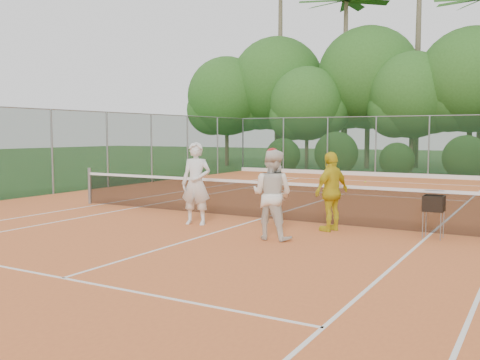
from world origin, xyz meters
name	(u,v)px	position (x,y,z in m)	size (l,w,h in m)	color
ground	(261,220)	(0.00, 0.00, 0.00)	(120.00, 120.00, 0.00)	#214518
clay_court	(261,219)	(0.00, 0.00, 0.01)	(18.00, 36.00, 0.02)	#D56931
tennis_net	(261,199)	(0.00, 0.00, 0.53)	(11.97, 0.10, 1.10)	gray
player_white	(196,184)	(-0.95, -1.49, 0.99)	(0.71, 0.47, 1.95)	silver
player_center_grp	(272,194)	(1.39, -2.18, 0.94)	(0.90, 0.71, 1.86)	white
player_yellow	(332,191)	(2.12, -0.70, 0.90)	(1.03, 0.43, 1.75)	gold
ball_hopper	(434,204)	(4.23, -0.47, 0.73)	(0.39, 0.39, 0.89)	gray
stray_ball_a	(366,182)	(-0.65, 11.23, 0.05)	(0.07, 0.07, 0.07)	gold
stray_ball_b	(338,182)	(-1.69, 10.60, 0.05)	(0.07, 0.07, 0.07)	gold
stray_ball_c	(365,182)	(-0.63, 11.05, 0.05)	(0.07, 0.07, 0.07)	gold
court_markings	(261,219)	(0.00, 0.00, 0.02)	(11.03, 23.83, 0.01)	white
fence_back	(402,147)	(0.00, 15.00, 1.52)	(18.07, 0.07, 3.00)	#19381E
tropical_treeline	(451,81)	(1.43, 20.22, 5.11)	(32.10, 8.49, 15.03)	brown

